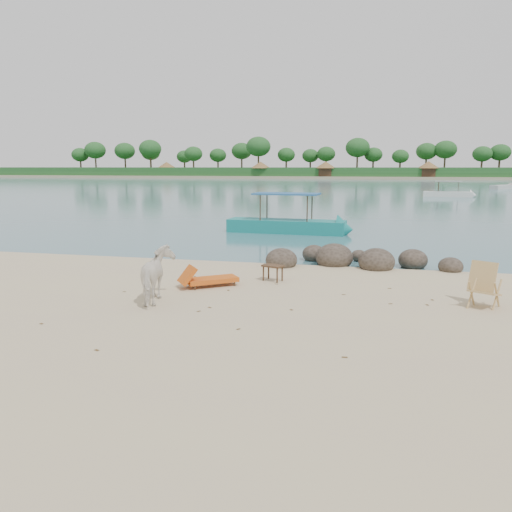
{
  "coord_description": "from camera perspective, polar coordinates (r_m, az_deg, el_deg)",
  "views": [
    {
      "loc": [
        2.45,
        -10.45,
        3.29
      ],
      "look_at": [
        -0.42,
        2.0,
        1.0
      ],
      "focal_mm": 35.0,
      "sensor_mm": 36.0,
      "label": 1
    }
  ],
  "objects": [
    {
      "name": "boat_near",
      "position": [
        25.53,
        3.5,
        6.43
      ],
      "size": [
        6.82,
        1.94,
        3.27
      ],
      "primitive_type": null,
      "rotation": [
        0.0,
        0.0,
        -0.06
      ],
      "color": "#137674",
      "rests_on": "water"
    },
    {
      "name": "boat_far",
      "position": [
        85.29,
        26.41,
        7.15
      ],
      "size": [
        5.13,
        5.6,
        0.72
      ],
      "primitive_type": null,
      "rotation": [
        0.0,
        0.0,
        0.85
      ],
      "color": "beige",
      "rests_on": "water"
    },
    {
      "name": "dead_leaves",
      "position": [
        12.02,
        1.3,
        -5.7
      ],
      "size": [
        8.37,
        6.32,
        0.0
      ],
      "color": "brown",
      "rests_on": "ground"
    },
    {
      "name": "side_table",
      "position": [
        14.42,
        1.93,
        -2.08
      ],
      "size": [
        0.67,
        0.55,
        0.47
      ],
      "primitive_type": null,
      "rotation": [
        0.0,
        0.0,
        -0.36
      ],
      "color": "#382316",
      "rests_on": "ground"
    },
    {
      "name": "boat_mid",
      "position": [
        60.56,
        21.16,
        7.73
      ],
      "size": [
        5.99,
        2.23,
        2.85
      ],
      "primitive_type": null,
      "rotation": [
        0.0,
        0.0,
        -0.16
      ],
      "color": "silver",
      "rests_on": "water"
    },
    {
      "name": "lounge_chair",
      "position": [
        13.85,
        -5.04,
        -2.5
      ],
      "size": [
        1.78,
        1.54,
        0.53
      ],
      "primitive_type": null,
      "rotation": [
        0.0,
        0.0,
        0.64
      ],
      "color": "orange",
      "rests_on": "ground"
    },
    {
      "name": "water",
      "position": [
        100.53,
        11.68,
        8.08
      ],
      "size": [
        400.0,
        400.0,
        0.0
      ],
      "primitive_type": "plane",
      "color": "#36636D",
      "rests_on": "ground"
    },
    {
      "name": "boulders",
      "position": [
        17.09,
        10.81,
        -0.47
      ],
      "size": [
        6.31,
        2.8,
        0.95
      ],
      "rotation": [
        0.0,
        0.0,
        -0.01
      ],
      "color": "#332A22",
      "rests_on": "ground"
    },
    {
      "name": "cow",
      "position": [
        12.36,
        -11.15,
        -2.29
      ],
      "size": [
        1.11,
        1.71,
        1.33
      ],
      "primitive_type": "imported",
      "rotation": [
        0.0,
        0.0,
        3.41
      ],
      "color": "white",
      "rests_on": "ground"
    },
    {
      "name": "far_scenery",
      "position": [
        147.17,
        12.2,
        9.88
      ],
      "size": [
        420.0,
        18.0,
        9.5
      ],
      "color": "#1E4C1E",
      "rests_on": "ground"
    },
    {
      "name": "far_shore",
      "position": [
        180.5,
        12.33,
        8.89
      ],
      "size": [
        420.0,
        90.0,
        1.4
      ],
      "primitive_type": "cube",
      "color": "tan",
      "rests_on": "ground"
    },
    {
      "name": "deck_chair",
      "position": [
        12.82,
        24.68,
        -3.25
      ],
      "size": [
        0.94,
        0.97,
        1.04
      ],
      "primitive_type": null,
      "rotation": [
        0.0,
        0.0,
        -0.53
      ],
      "color": "tan",
      "rests_on": "ground"
    }
  ]
}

